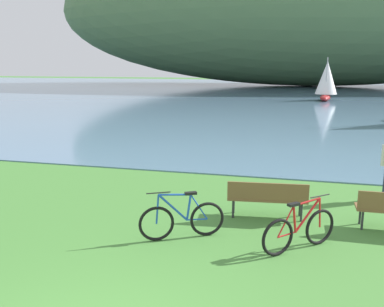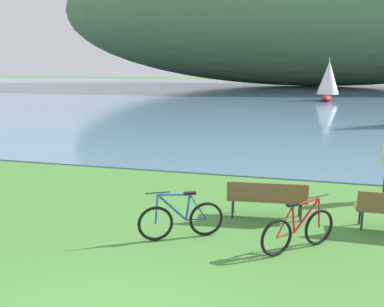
{
  "view_description": "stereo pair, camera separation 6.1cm",
  "coord_description": "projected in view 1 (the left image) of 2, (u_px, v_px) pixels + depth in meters",
  "views": [
    {
      "loc": [
        2.17,
        -3.46,
        3.48
      ],
      "look_at": [
        -0.62,
        7.55,
        1.0
      ],
      "focal_mm": 38.63,
      "sensor_mm": 36.0,
      "label": 1
    },
    {
      "loc": [
        2.23,
        -3.45,
        3.48
      ],
      "look_at": [
        -0.62,
        7.55,
        1.0
      ],
      "focal_mm": 38.63,
      "sensor_mm": 36.0,
      "label": 2
    }
  ],
  "objects": [
    {
      "name": "park_bench_near_camera",
      "position": [
        267.0,
        196.0,
        9.39
      ],
      "size": [
        1.84,
        0.66,
        0.88
      ],
      "color": "brown",
      "rests_on": "ground"
    },
    {
      "name": "bicycle_beside_path",
      "position": [
        182.0,
        220.0,
        8.33
      ],
      "size": [
        1.58,
        0.9,
        1.01
      ],
      "color": "black",
      "rests_on": "ground"
    },
    {
      "name": "sailboat_toward_hillside",
      "position": [
        327.0,
        80.0,
        39.15
      ],
      "size": [
        2.24,
        3.52,
        4.04
      ],
      "color": "#B22323",
      "rests_on": "bay_water"
    },
    {
      "name": "bicycle_leaning_near_bench",
      "position": [
        300.0,
        230.0,
        7.8
      ],
      "size": [
        1.34,
        1.24,
        1.01
      ],
      "color": "black",
      "rests_on": "ground"
    },
    {
      "name": "distant_hillside",
      "position": [
        313.0,
        4.0,
        63.01
      ],
      "size": [
        83.65,
        28.0,
        24.68
      ],
      "primitive_type": "ellipsoid",
      "color": "#567A4C",
      "rests_on": "bay_water"
    },
    {
      "name": "bay_water",
      "position": [
        279.0,
        92.0,
        50.99
      ],
      "size": [
        180.0,
        80.0,
        0.04
      ],
      "primitive_type": "cube",
      "color": "#5B7F9E",
      "rests_on": "ground"
    }
  ]
}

